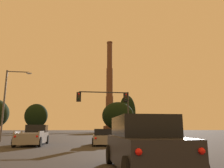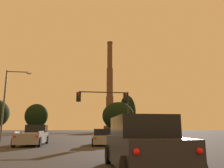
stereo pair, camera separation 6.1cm
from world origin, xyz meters
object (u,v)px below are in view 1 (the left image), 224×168
at_px(hatchback_right_lane_front, 103,138).
at_px(pickup_truck_left_lane_front, 34,136).
at_px(suv_right_lane_third, 143,144).
at_px(traffic_light_overhead_right, 111,102).
at_px(smokestack, 110,95).
at_px(street_lamp, 9,97).

relative_size(hatchback_right_lane_front, pickup_truck_left_lane_front, 0.76).
bearing_deg(suv_right_lane_third, traffic_light_overhead_right, 85.74).
relative_size(pickup_truck_left_lane_front, smokestack, 0.11).
bearing_deg(traffic_light_overhead_right, suv_right_lane_third, -94.90).
height_order(hatchback_right_lane_front, traffic_light_overhead_right, traffic_light_overhead_right).
bearing_deg(traffic_light_overhead_right, pickup_truck_left_lane_front, -140.96).
xyz_separation_m(street_lamp, smokestack, (24.19, 92.01, 14.97)).
relative_size(suv_right_lane_third, hatchback_right_lane_front, 1.18).
relative_size(suv_right_lane_third, street_lamp, 0.59).
distance_m(suv_right_lane_third, hatchback_right_lane_front, 12.55).
relative_size(hatchback_right_lane_front, smokestack, 0.08).
xyz_separation_m(pickup_truck_left_lane_front, street_lamp, (-4.19, 5.49, 4.29)).
distance_m(traffic_light_overhead_right, smokestack, 93.03).
bearing_deg(street_lamp, pickup_truck_left_lane_front, -52.66).
xyz_separation_m(suv_right_lane_third, smokestack, (13.69, 111.10, 19.16)).
height_order(pickup_truck_left_lane_front, traffic_light_overhead_right, traffic_light_overhead_right).
bearing_deg(street_lamp, suv_right_lane_third, -61.20).
height_order(street_lamp, smokestack, smokestack).
relative_size(hatchback_right_lane_front, traffic_light_overhead_right, 0.61).
bearing_deg(suv_right_lane_third, smokestack, 83.62).
relative_size(suv_right_lane_third, pickup_truck_left_lane_front, 0.89).
distance_m(pickup_truck_left_lane_front, traffic_light_overhead_right, 11.08).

